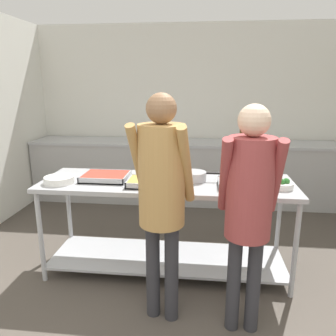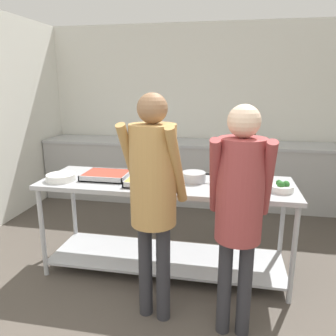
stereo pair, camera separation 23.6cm
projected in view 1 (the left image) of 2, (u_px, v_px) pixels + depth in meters
wall_rear at (193, 113)px, 5.15m from camera, size 4.97×0.06×2.65m
back_counter at (191, 172)px, 5.01m from camera, size 4.81×0.65×0.93m
serving_counter at (167, 211)px, 3.09m from camera, size 2.31×0.73×0.90m
plate_stack at (59, 180)px, 2.96m from camera, size 0.28×0.28×0.06m
serving_tray_roast at (106, 177)px, 3.07m from camera, size 0.42×0.34×0.05m
serving_tray_greens at (149, 182)px, 2.89m from camera, size 0.36×0.29×0.05m
sauce_pan at (194, 176)px, 3.01m from camera, size 0.36×0.22×0.09m
serving_tray_vegetables at (242, 184)px, 2.84m from camera, size 0.40×0.27×0.05m
broccoli_bowl at (282, 185)px, 2.79m from camera, size 0.19×0.19×0.09m
guest_serving_left at (249, 197)px, 2.20m from camera, size 0.41×0.32×1.66m
guest_serving_right at (162, 186)px, 2.32m from camera, size 0.48×0.40×1.72m
water_bottle at (242, 134)px, 4.72m from camera, size 0.08×0.08×0.30m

